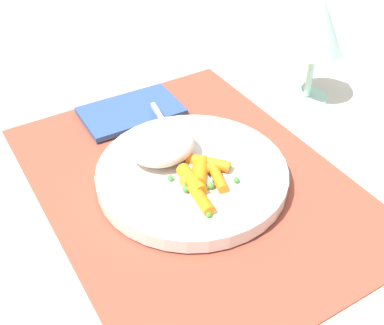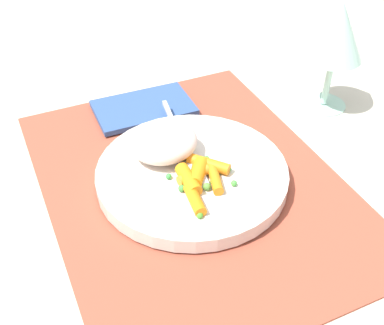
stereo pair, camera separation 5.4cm
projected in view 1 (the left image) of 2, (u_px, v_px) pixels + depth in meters
The scene contains 9 objects.
ground_plane at pixel (192, 184), 0.63m from camera, with size 2.40×2.40×0.00m, color beige.
placemat at pixel (192, 182), 0.63m from camera, with size 0.47×0.36×0.01m, color #9E4733.
plate at pixel (192, 174), 0.62m from camera, with size 0.24×0.24×0.02m, color silver.
rice_mound at pixel (161, 144), 0.62m from camera, with size 0.08×0.09×0.04m, color beige.
carrot_portion at pixel (201, 176), 0.59m from camera, with size 0.10×0.07×0.02m.
pea_scatter at pixel (206, 175), 0.60m from camera, with size 0.10×0.08×0.01m.
fork at pixel (182, 150), 0.64m from camera, with size 0.19×0.04×0.01m.
wine_glass at pixel (318, 27), 0.71m from camera, with size 0.08×0.08×0.17m.
napkin at pixel (132, 111), 0.74m from camera, with size 0.09×0.15×0.01m, color #33518C.
Camera 1 is at (0.40, -0.24, 0.42)m, focal length 46.33 mm.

